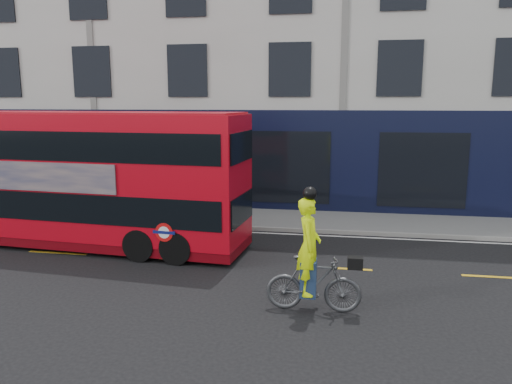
# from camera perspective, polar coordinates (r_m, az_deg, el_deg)

# --- Properties ---
(ground) EXTENTS (120.00, 120.00, 0.00)m
(ground) POSITION_cam_1_polar(r_m,az_deg,el_deg) (12.01, 9.19, -10.91)
(ground) COLOR black
(ground) RESTS_ON ground
(pavement) EXTENTS (60.00, 3.00, 0.12)m
(pavement) POSITION_cam_1_polar(r_m,az_deg,el_deg) (18.21, 9.46, -3.36)
(pavement) COLOR slate
(pavement) RESTS_ON ground
(kerb) EXTENTS (60.00, 0.12, 0.13)m
(kerb) POSITION_cam_1_polar(r_m,az_deg,el_deg) (16.76, 9.42, -4.55)
(kerb) COLOR gray
(kerb) RESTS_ON ground
(building_terrace) EXTENTS (50.00, 10.07, 15.00)m
(building_terrace) POSITION_cam_1_polar(r_m,az_deg,el_deg) (24.36, 10.13, 17.63)
(building_terrace) COLOR beige
(building_terrace) RESTS_ON ground
(road_edge_line) EXTENTS (58.00, 0.10, 0.01)m
(road_edge_line) POSITION_cam_1_polar(r_m,az_deg,el_deg) (16.48, 9.40, -5.02)
(road_edge_line) COLOR silver
(road_edge_line) RESTS_ON ground
(lane_dashes) EXTENTS (58.00, 0.12, 0.01)m
(lane_dashes) POSITION_cam_1_polar(r_m,az_deg,el_deg) (13.42, 9.27, -8.59)
(lane_dashes) COLOR gold
(lane_dashes) RESTS_ON ground
(bus) EXTENTS (10.14, 3.07, 4.03)m
(bus) POSITION_cam_1_polar(r_m,az_deg,el_deg) (15.75, -19.19, 1.50)
(bus) COLOR #B70714
(bus) RESTS_ON ground
(cyclist) EXTENTS (1.98, 0.74, 2.64)m
(cyclist) POSITION_cam_1_polar(r_m,az_deg,el_deg) (10.48, 6.43, -8.85)
(cyclist) COLOR #434447
(cyclist) RESTS_ON ground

